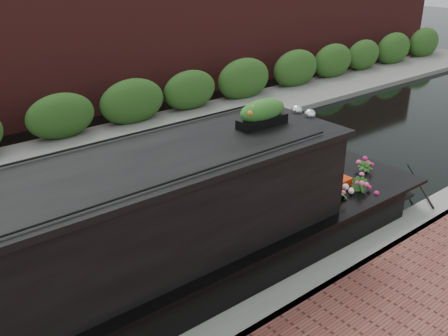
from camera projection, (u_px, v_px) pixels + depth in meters
ground at (167, 217)px, 9.64m from camera, size 80.00×80.00×0.00m
near_bank_coping at (292, 302)px, 7.30m from camera, size 40.00×0.60×0.50m
far_bank_path at (75, 154)px, 12.61m from camera, size 40.00×2.40×0.34m
far_hedge at (61, 144)px, 13.25m from camera, size 40.00×1.10×2.80m
far_brick_wall at (32, 124)px, 14.73m from camera, size 40.00×1.00×8.00m
narrowboat at (67, 284)px, 6.30m from camera, size 12.39×2.33×2.90m
rope_fender at (375, 186)px, 10.46m from camera, size 0.39×0.43×0.39m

